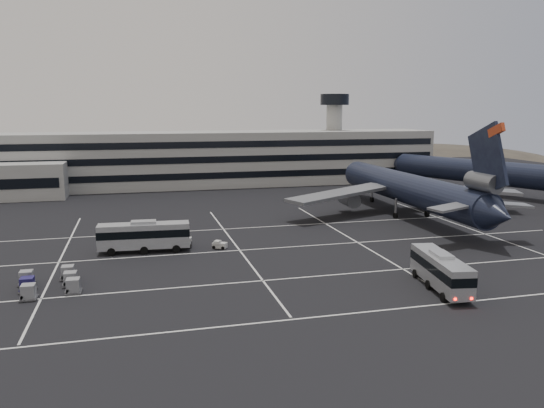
{
  "coord_description": "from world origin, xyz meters",
  "views": [
    {
      "loc": [
        -19.81,
        -67.45,
        19.53
      ],
      "look_at": [
        0.8,
        11.96,
        5.0
      ],
      "focal_mm": 35.0,
      "sensor_mm": 36.0,
      "label": 1
    }
  ],
  "objects": [
    {
      "name": "bus_near",
      "position": [
        12.36,
        -17.67,
        2.26
      ],
      "size": [
        4.55,
        11.96,
        4.12
      ],
      "rotation": [
        0.0,
        0.0,
        -0.16
      ],
      "color": "#96999D",
      "rests_on": "ground"
    },
    {
      "name": "trijet_main",
      "position": [
        29.17,
        20.31,
        5.25
      ],
      "size": [
        47.46,
        57.51,
        18.08
      ],
      "rotation": [
        0.0,
        0.0,
        -0.01
      ],
      "color": "black",
      "rests_on": "ground"
    },
    {
      "name": "lane_markings",
      "position": [
        0.95,
        0.72,
        0.01
      ],
      "size": [
        90.0,
        55.62,
        0.01
      ],
      "color": "silver",
      "rests_on": "ground"
    },
    {
      "name": "tug_a",
      "position": [
        -13.08,
        7.91,
        0.66
      ],
      "size": [
        1.8,
        2.52,
        1.48
      ],
      "rotation": [
        0.0,
        0.0,
        -0.19
      ],
      "color": "beige",
      "rests_on": "ground"
    },
    {
      "name": "terminal",
      "position": [
        -2.95,
        71.14,
        6.93
      ],
      "size": [
        125.0,
        26.0,
        24.0
      ],
      "color": "gray",
      "rests_on": "ground"
    },
    {
      "name": "trijet_far",
      "position": [
        60.37,
        38.95,
        5.43
      ],
      "size": [
        30.48,
        54.83,
        18.08
      ],
      "rotation": [
        0.0,
        0.0,
        0.41
      ],
      "color": "black",
      "rests_on": "ground"
    },
    {
      "name": "uld_cluster",
      "position": [
        -29.57,
        -6.83,
        0.8
      ],
      "size": [
        7.48,
        8.37,
        1.64
      ],
      "rotation": [
        0.0,
        0.0,
        0.21
      ],
      "color": "#2D2D30",
      "rests_on": "ground"
    },
    {
      "name": "ground",
      "position": [
        0.0,
        0.0,
        0.0
      ],
      "size": [
        260.0,
        260.0,
        0.0
      ],
      "primitive_type": "plane",
      "color": "black",
      "rests_on": "ground"
    },
    {
      "name": "hills",
      "position": [
        17.99,
        170.0,
        -12.07
      ],
      "size": [
        352.0,
        180.0,
        44.0
      ],
      "color": "#38332B",
      "rests_on": "ground"
    },
    {
      "name": "bus_far",
      "position": [
        -19.03,
        6.67,
        2.42
      ],
      "size": [
        12.67,
        3.79,
        4.42
      ],
      "rotation": [
        0.0,
        0.0,
        1.51
      ],
      "color": "#96999D",
      "rests_on": "ground"
    },
    {
      "name": "tug_b",
      "position": [
        -8.5,
        5.68,
        0.55
      ],
      "size": [
        2.23,
        2.01,
        1.23
      ],
      "rotation": [
        0.0,
        0.0,
        0.99
      ],
      "color": "beige",
      "rests_on": "ground"
    }
  ]
}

